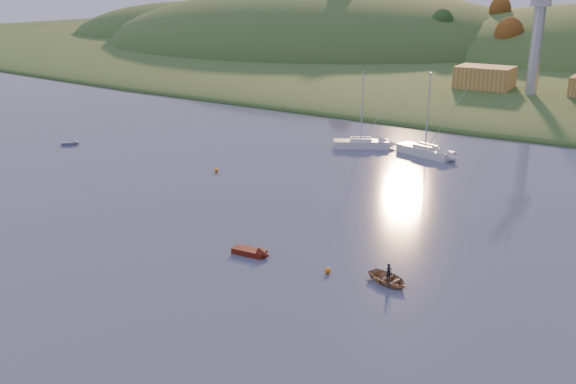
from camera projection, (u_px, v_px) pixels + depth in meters
The scene contains 15 objects.
shore_slope at pixel (562, 80), 163.25m from camera, with size 640.00×150.00×7.00m, color #2E5120.
hill_left_far at pixel (201, 38), 284.66m from camera, with size 120.00×100.00×32.00m, color #2E5120.
hill_left at pixel (321, 49), 237.06m from camera, with size 170.00×140.00×44.00m, color #2E5120.
hillside_trees at pixel (575, 71), 179.31m from camera, with size 280.00×50.00×32.00m, color #1C4017, non-canonical shape.
wharf at pixel (548, 102), 125.80m from camera, with size 42.00×16.00×2.40m, color slate.
shed_west at pixel (485, 78), 132.08m from camera, with size 11.00×8.00×4.80m, color olive.
dock_crane at pixel (538, 18), 119.45m from camera, with size 3.20×28.00×20.30m.
sailboat_near at pixel (361, 143), 95.82m from camera, with size 8.25×6.29×11.31m.
sailboat_far at pixel (425, 150), 91.48m from camera, with size 8.89×4.88×11.81m.
canoe at pixel (388, 279), 52.64m from camera, with size 2.74×3.84×0.80m, color #957452.
paddler at pixel (389, 275), 52.53m from camera, with size 0.55×0.36×1.50m, color black.
red_tender at pixel (256, 253), 57.97m from camera, with size 3.76×1.55×1.25m.
grey_dinghy at pixel (73, 143), 97.77m from camera, with size 2.55×2.55×0.98m.
buoy_1 at pixel (328, 271), 54.50m from camera, with size 0.50×0.50×0.50m, color orange.
buoy_2 at pixel (216, 170), 83.62m from camera, with size 0.50×0.50×0.50m, color orange.
Camera 1 is at (28.68, -10.96, 23.58)m, focal length 40.00 mm.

